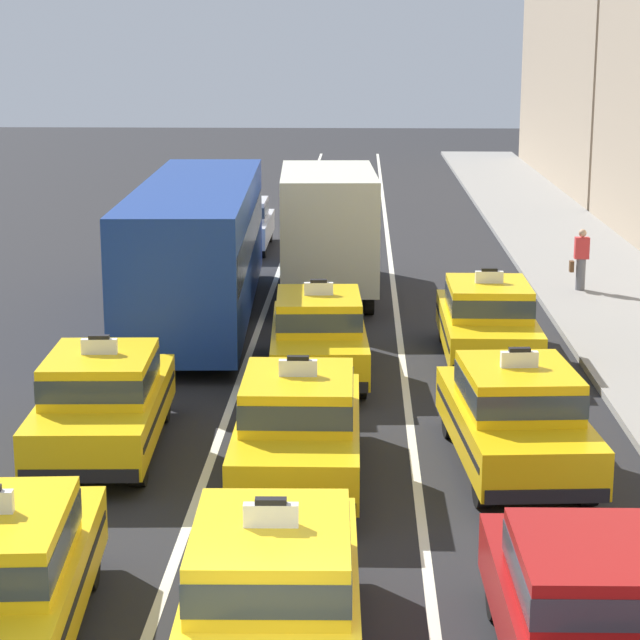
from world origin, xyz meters
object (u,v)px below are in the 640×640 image
(sedan_left_fourth, at_px, (242,223))
(taxi_right_second, at_px, (516,415))
(taxi_left_second, at_px, (103,400))
(pedestrian_near_crosswalk, at_px, (581,260))
(sedan_right_nearest, at_px, (591,608))
(taxi_center_nearest, at_px, (272,593))
(taxi_center_third, at_px, (319,333))
(bus_left_third, at_px, (198,243))
(taxi_right_third, at_px, (487,319))
(taxi_center_second, at_px, (299,425))
(box_truck_center_fourth, at_px, (327,226))

(sedan_left_fourth, distance_m, taxi_right_second, 20.53)
(taxi_left_second, xyz_separation_m, pedestrian_near_crosswalk, (9.71, 12.44, 0.06))
(taxi_left_second, xyz_separation_m, taxi_right_second, (6.46, -0.55, 0.00))
(sedan_right_nearest, bearing_deg, taxi_right_second, 89.83)
(taxi_center_nearest, bearing_deg, taxi_center_third, 89.64)
(pedestrian_near_crosswalk, bearing_deg, bus_left_third, -161.82)
(taxi_right_third, bearing_deg, pedestrian_near_crosswalk, 65.28)
(taxi_center_second, height_order, pedestrian_near_crosswalk, taxi_center_second)
(sedan_left_fourth, height_order, sedan_right_nearest, same)
(taxi_center_second, bearing_deg, taxi_right_third, 63.48)
(sedan_left_fourth, distance_m, taxi_center_second, 20.39)
(taxi_center_nearest, relative_size, box_truck_center_fourth, 0.65)
(sedan_left_fourth, bearing_deg, taxi_right_third, -64.41)
(box_truck_center_fourth, bearing_deg, taxi_right_third, -62.19)
(sedan_right_nearest, height_order, taxi_right_second, taxi_right_second)
(taxi_center_third, xyz_separation_m, taxi_right_third, (3.40, 1.27, 0.00))
(bus_left_third, bearing_deg, taxi_left_second, -91.73)
(taxi_center_second, bearing_deg, sedan_left_fourth, 97.98)
(pedestrian_near_crosswalk, bearing_deg, taxi_right_third, -114.72)
(taxi_center_third, bearing_deg, sedan_left_fourth, 101.41)
(taxi_center_nearest, height_order, taxi_center_third, same)
(bus_left_third, relative_size, box_truck_center_fourth, 1.60)
(bus_left_third, xyz_separation_m, sedan_left_fourth, (0.06, 9.69, -0.97))
(bus_left_third, xyz_separation_m, taxi_center_second, (2.89, -10.50, -0.94))
(taxi_left_second, distance_m, taxi_center_second, 3.38)
(sedan_right_nearest, bearing_deg, taxi_center_second, 119.53)
(taxi_center_nearest, relative_size, taxi_center_third, 0.99)
(bus_left_third, distance_m, box_truck_center_fourth, 4.22)
(taxi_center_third, bearing_deg, box_truck_center_fourth, 90.41)
(taxi_center_second, bearing_deg, taxi_left_second, 160.07)
(taxi_right_third, bearing_deg, box_truck_center_fourth, 117.81)
(taxi_center_nearest, height_order, taxi_center_second, same)
(taxi_left_second, height_order, box_truck_center_fourth, box_truck_center_fourth)
(taxi_center_third, xyz_separation_m, sedan_right_nearest, (3.18, -11.49, -0.03))
(taxi_right_third, xyz_separation_m, pedestrian_near_crosswalk, (3.04, 6.60, 0.06))
(taxi_center_third, height_order, sedan_right_nearest, taxi_center_third)
(taxi_center_nearest, height_order, taxi_right_second, same)
(sedan_left_fourth, bearing_deg, taxi_center_third, -78.59)
(taxi_right_second, bearing_deg, taxi_right_third, 88.19)
(box_truck_center_fourth, distance_m, sedan_right_nearest, 19.60)
(pedestrian_near_crosswalk, bearing_deg, taxi_left_second, -127.95)
(taxi_center_third, height_order, taxi_right_second, same)
(taxi_left_second, height_order, bus_left_third, bus_left_third)
(taxi_right_second, distance_m, taxi_right_third, 6.40)
(taxi_center_nearest, xyz_separation_m, taxi_right_third, (3.47, 12.58, 0.00))
(taxi_center_nearest, bearing_deg, box_truck_center_fourth, 89.95)
(taxi_right_third, distance_m, pedestrian_near_crosswalk, 7.27)
(bus_left_third, xyz_separation_m, sedan_right_nearest, (6.16, -16.27, -0.97))
(bus_left_third, xyz_separation_m, taxi_center_third, (2.98, -4.78, -0.94))
(sedan_left_fourth, bearing_deg, pedestrian_near_crosswalk, -35.16)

